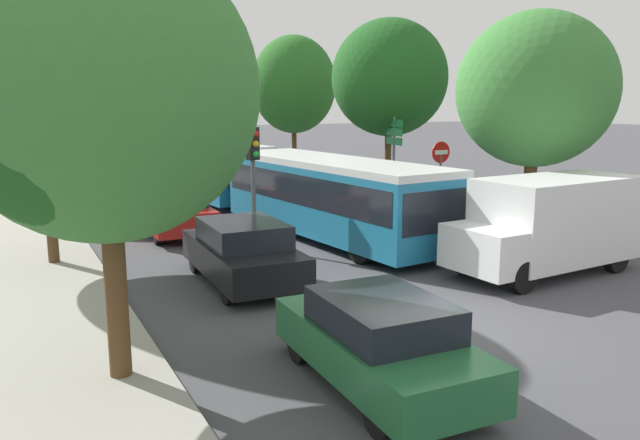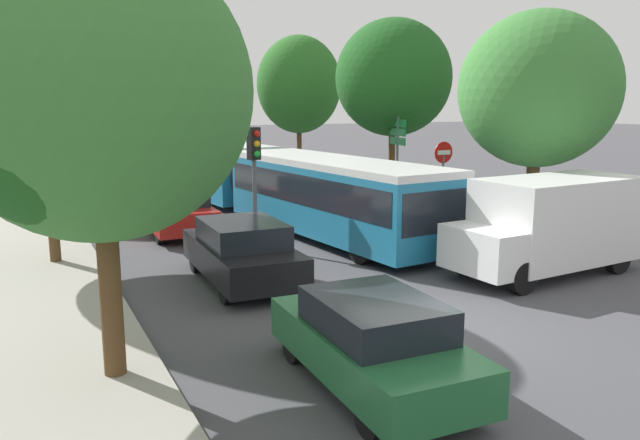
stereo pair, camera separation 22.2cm
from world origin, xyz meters
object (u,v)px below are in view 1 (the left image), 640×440
at_px(queued_car_red, 174,210).
at_px(direction_sign_post, 394,142).
at_px(tree_right_mid, 389,78).
at_px(no_entry_sign, 440,170).
at_px(queued_car_black, 243,252).
at_px(city_bus_rear, 108,157).
at_px(tree_left_near, 98,98).
at_px(tree_right_far, 294,85).
at_px(queued_car_green, 379,341).
at_px(tree_left_far, 11,96).
at_px(tree_left_mid, 37,54).
at_px(tree_right_near, 536,90).
at_px(traffic_light, 253,160).
at_px(articulated_bus, 275,181).
at_px(white_van, 550,222).

xyz_separation_m(queued_car_red, direction_sign_post, (8.78, 0.83, 1.82)).
bearing_deg(tree_right_mid, no_entry_sign, -105.06).
height_order(queued_car_black, tree_right_mid, tree_right_mid).
distance_m(city_bus_rear, no_entry_sign, 18.40).
xyz_separation_m(tree_left_near, tree_right_far, (13.04, 21.97, 0.88)).
xyz_separation_m(city_bus_rear, queued_car_green, (-0.22, -25.74, -0.68)).
distance_m(city_bus_rear, queued_car_red, 13.71).
distance_m(tree_left_far, tree_right_mid, 14.51).
height_order(city_bus_rear, tree_left_near, tree_left_near).
height_order(tree_left_mid, tree_right_near, tree_left_mid).
bearing_deg(queued_car_red, tree_right_far, -37.43).
bearing_deg(tree_right_mid, queued_car_red, -165.93).
relative_size(queued_car_green, tree_left_far, 0.62).
distance_m(queued_car_black, direction_sign_post, 11.36).
relative_size(city_bus_rear, queued_car_green, 2.80).
bearing_deg(direction_sign_post, traffic_light, 38.15).
height_order(city_bus_rear, tree_left_far, tree_left_far).
relative_size(queued_car_red, no_entry_sign, 1.52).
height_order(queued_car_black, tree_left_far, tree_left_far).
relative_size(queued_car_red, tree_right_far, 0.57).
bearing_deg(tree_left_mid, articulated_bus, 24.14).
height_order(queued_car_black, traffic_light, traffic_light).
xyz_separation_m(articulated_bus, city_bus_rear, (-3.56, 13.06, -0.02)).
bearing_deg(direction_sign_post, queued_car_green, 65.89).
distance_m(articulated_bus, tree_left_near, 13.39).
bearing_deg(tree_left_far, queued_car_green, -78.04).
relative_size(queued_car_black, direction_sign_post, 1.18).
height_order(articulated_bus, tree_right_near, tree_right_near).
relative_size(white_van, tree_left_mid, 0.63).
relative_size(queued_car_black, tree_right_mid, 0.57).
bearing_deg(no_entry_sign, tree_right_far, 174.31).
distance_m(queued_car_red, tree_right_mid, 10.73).
bearing_deg(queued_car_green, tree_right_near, -53.93).
height_order(articulated_bus, queued_car_black, articulated_bus).
height_order(queued_car_red, tree_right_near, tree_right_near).
distance_m(articulated_bus, city_bus_rear, 13.53).
relative_size(traffic_light, tree_right_mid, 0.46).
height_order(white_van, tree_left_mid, tree_left_mid).
bearing_deg(white_van, tree_left_far, -59.21).
xyz_separation_m(traffic_light, no_entry_sign, (6.57, 0.09, -0.62)).
xyz_separation_m(articulated_bus, no_entry_sign, (4.40, -3.53, 0.48)).
bearing_deg(tree_left_mid, white_van, -29.43).
relative_size(queued_car_green, tree_right_far, 0.52).
xyz_separation_m(articulated_bus, queued_car_green, (-3.78, -12.69, -0.70)).
bearing_deg(white_van, direction_sign_post, -105.12).
relative_size(direction_sign_post, tree_right_mid, 0.49).
distance_m(queued_car_green, tree_left_near, 5.14).
bearing_deg(tree_right_far, no_entry_sign, -95.69).
bearing_deg(tree_left_far, white_van, -55.14).
xyz_separation_m(articulated_bus, tree_right_far, (5.84, 11.01, 3.61)).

